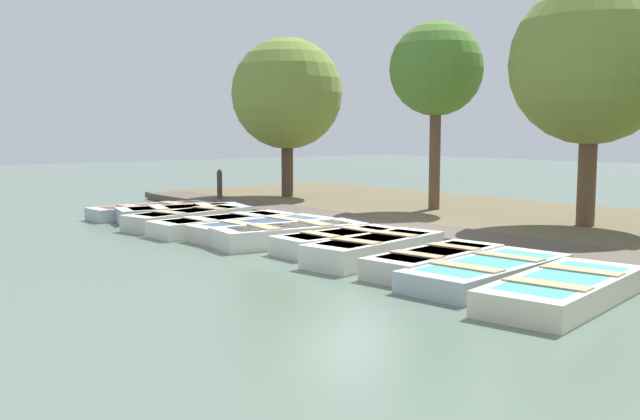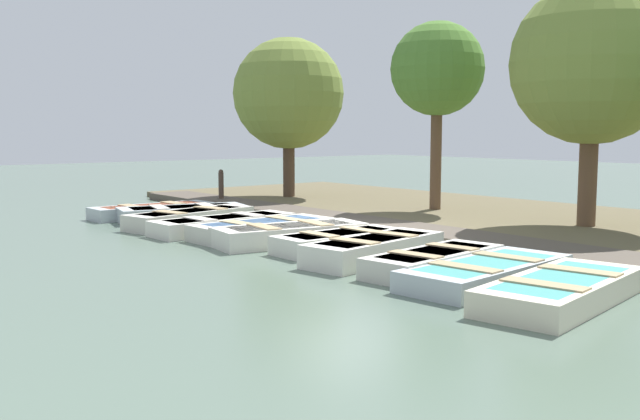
# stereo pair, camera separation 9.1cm
# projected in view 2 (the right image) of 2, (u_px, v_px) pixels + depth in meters

# --- Properties ---
(ground_plane) EXTENTS (80.00, 80.00, 0.00)m
(ground_plane) POSITION_uv_depth(u_px,v_px,m) (347.00, 239.00, 15.25)
(ground_plane) COLOR #566B5B
(shore_bank) EXTENTS (8.00, 24.00, 0.17)m
(shore_bank) POSITION_uv_depth(u_px,v_px,m) (494.00, 217.00, 18.34)
(shore_bank) COLOR brown
(shore_bank) RESTS_ON ground_plane
(dock_walkway) EXTENTS (1.44, 21.90, 0.22)m
(dock_walkway) POSITION_uv_depth(u_px,v_px,m) (391.00, 229.00, 16.05)
(dock_walkway) COLOR #51473D
(dock_walkway) RESTS_ON ground_plane
(rowboat_0) EXTENTS (3.31, 1.03, 0.35)m
(rowboat_0) POSITION_uv_depth(u_px,v_px,m) (152.00, 210.00, 19.18)
(rowboat_0) COLOR #B2BCC1
(rowboat_0) RESTS_ON ground_plane
(rowboat_1) EXTENTS (3.40, 1.88, 0.39)m
(rowboat_1) POSITION_uv_depth(u_px,v_px,m) (183.00, 213.00, 18.40)
(rowboat_1) COLOR #B2BCC1
(rowboat_1) RESTS_ON ground_plane
(rowboat_2) EXTENTS (3.47, 1.68, 0.41)m
(rowboat_2) POSITION_uv_depth(u_px,v_px,m) (191.00, 218.00, 17.30)
(rowboat_2) COLOR beige
(rowboat_2) RESTS_ON ground_plane
(rowboat_3) EXTENTS (3.47, 1.20, 0.37)m
(rowboat_3) POSITION_uv_depth(u_px,v_px,m) (224.00, 224.00, 16.29)
(rowboat_3) COLOR silver
(rowboat_3) RESTS_ON ground_plane
(rowboat_4) EXTENTS (3.26, 1.30, 0.38)m
(rowboat_4) POSITION_uv_depth(u_px,v_px,m) (263.00, 229.00, 15.49)
(rowboat_4) COLOR beige
(rowboat_4) RESTS_ON ground_plane
(rowboat_5) EXTENTS (3.26, 1.56, 0.42)m
(rowboat_5) POSITION_uv_depth(u_px,v_px,m) (290.00, 234.00, 14.53)
(rowboat_5) COLOR silver
(rowboat_5) RESTS_ON ground_plane
(rowboat_6) EXTENTS (2.74, 1.04, 0.38)m
(rowboat_6) POSITION_uv_depth(u_px,v_px,m) (340.00, 241.00, 13.74)
(rowboat_6) COLOR silver
(rowboat_6) RESTS_ON ground_plane
(rowboat_7) EXTENTS (3.09, 1.47, 0.44)m
(rowboat_7) POSITION_uv_depth(u_px,v_px,m) (375.00, 249.00, 12.65)
(rowboat_7) COLOR silver
(rowboat_7) RESTS_ON ground_plane
(rowboat_8) EXTENTS (2.86, 1.35, 0.38)m
(rowboat_8) POSITION_uv_depth(u_px,v_px,m) (434.00, 261.00, 11.62)
(rowboat_8) COLOR beige
(rowboat_8) RESTS_ON ground_plane
(rowboat_9) EXTENTS (3.26, 1.54, 0.34)m
(rowboat_9) POSITION_uv_depth(u_px,v_px,m) (487.00, 272.00, 10.80)
(rowboat_9) COLOR #B2BCC1
(rowboat_9) RESTS_ON ground_plane
(rowboat_10) EXTENTS (3.29, 1.75, 0.37)m
(rowboat_10) POSITION_uv_depth(u_px,v_px,m) (562.00, 290.00, 9.54)
(rowboat_10) COLOR beige
(rowboat_10) RESTS_ON ground_plane
(mooring_post_near) EXTENTS (0.16, 0.16, 1.12)m
(mooring_post_near) POSITION_uv_depth(u_px,v_px,m) (221.00, 187.00, 22.04)
(mooring_post_near) COLOR #47382D
(mooring_post_near) RESTS_ON ground_plane
(park_tree_far_left) EXTENTS (3.58, 3.58, 5.30)m
(park_tree_far_left) POSITION_uv_depth(u_px,v_px,m) (289.00, 94.00, 22.95)
(park_tree_far_left) COLOR #4C3828
(park_tree_far_left) RESTS_ON ground_plane
(park_tree_left) EXTENTS (2.52, 2.52, 5.22)m
(park_tree_left) POSITION_uv_depth(u_px,v_px,m) (437.00, 70.00, 19.06)
(park_tree_left) COLOR brown
(park_tree_left) RESTS_ON ground_plane
(park_tree_center) EXTENTS (3.61, 3.61, 5.61)m
(park_tree_center) POSITION_uv_depth(u_px,v_px,m) (592.00, 64.00, 15.67)
(park_tree_center) COLOR brown
(park_tree_center) RESTS_ON ground_plane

